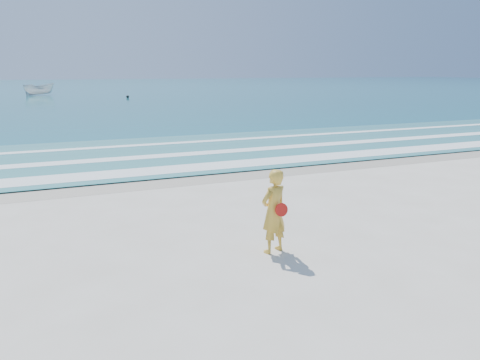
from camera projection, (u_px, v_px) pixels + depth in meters
name	position (u px, v px, depth m)	size (l,w,h in m)	color
ground	(291.00, 293.00, 7.76)	(400.00, 400.00, 0.00)	silver
wet_sand	(161.00, 180.00, 15.82)	(400.00, 2.40, 0.00)	#B2A893
ocean	(56.00, 87.00, 101.82)	(400.00, 190.00, 0.04)	#19727F
shallow	(133.00, 155.00, 20.29)	(400.00, 10.00, 0.01)	#59B7AD
foam_near	(152.00, 171.00, 16.97)	(400.00, 1.40, 0.01)	white
foam_mid	(137.00, 158.00, 19.57)	(400.00, 0.90, 0.01)	white
foam_far	(124.00, 146.00, 22.53)	(400.00, 0.60, 0.01)	white
boat	(39.00, 89.00, 68.98)	(1.70, 4.51, 1.74)	silver
buoy	(128.00, 97.00, 61.66)	(0.38, 0.38, 0.38)	black
woman	(274.00, 211.00, 9.35)	(0.73, 0.59, 1.72)	gold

